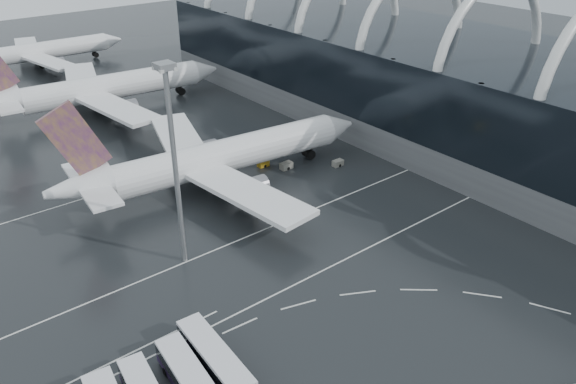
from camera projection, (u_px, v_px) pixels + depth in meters
ground at (278, 281)px, 77.52m from camera, size 420.00×420.00×0.00m
terminal at (448, 85)px, 119.82m from camera, size 42.00×160.00×34.90m
lane_marking_near at (287, 288)px, 76.14m from camera, size 120.00×0.25×0.01m
lane_marking_mid at (230, 244)px, 85.76m from camera, size 120.00×0.25×0.01m
lane_marking_far at (148, 179)px, 105.00m from camera, size 120.00×0.25×0.01m
bus_bay_line_north at (113, 362)px, 64.33m from camera, size 28.00×0.25×0.01m
airliner_main at (214, 159)px, 100.57m from camera, size 60.59×52.89×20.51m
airliner_gate_b at (101, 89)px, 135.53m from camera, size 60.04×53.79×20.84m
airliner_gate_c at (40, 52)px, 169.85m from camera, size 49.74×46.01×17.76m
bus_row_near_c at (192, 383)px, 59.30m from camera, size 4.23×13.33×3.23m
bus_row_near_d at (215, 359)px, 62.22m from camera, size 3.75×13.35×3.25m
floodlight_mast at (173, 145)px, 73.19m from camera, size 2.24×2.24×29.22m
gse_cart_belly_b at (286, 166)px, 108.50m from camera, size 2.41×1.43×1.32m
gse_cart_belly_c at (278, 205)px, 94.75m from camera, size 2.52×1.49×1.38m
gse_cart_belly_d at (338, 163)px, 109.71m from camera, size 2.15×1.27×1.17m
gse_cart_belly_e at (263, 163)px, 109.53m from camera, size 2.19×1.29×1.19m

